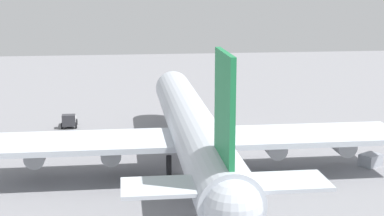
# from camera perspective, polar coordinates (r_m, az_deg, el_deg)

# --- Properties ---
(ground_plane) EXTENTS (251.38, 251.38, 0.00)m
(ground_plane) POSITION_cam_1_polar(r_m,az_deg,el_deg) (79.18, -0.00, -5.97)
(ground_plane) COLOR gray
(cargo_airplane) EXTENTS (62.85, 54.27, 18.74)m
(cargo_airplane) POSITION_cam_1_polar(r_m,az_deg,el_deg) (77.27, 0.03, -1.94)
(cargo_airplane) COLOR silver
(cargo_airplane) RESTS_ON ground_plane
(catering_truck) EXTENTS (4.48, 2.81, 2.42)m
(catering_truck) POSITION_cam_1_polar(r_m,az_deg,el_deg) (103.22, -11.90, -1.20)
(catering_truck) COLOR #333338
(catering_truck) RESTS_ON ground_plane
(cargo_container_fore) EXTENTS (2.33, 3.37, 1.77)m
(cargo_container_fore) POSITION_cam_1_polar(r_m,az_deg,el_deg) (98.06, 13.16, -2.15)
(cargo_container_fore) COLOR #B7BCC6
(cargo_container_fore) RESTS_ON ground_plane
(cargo_container_aft) EXTENTS (3.27, 3.48, 1.64)m
(cargo_container_aft) POSITION_cam_1_polar(r_m,az_deg,el_deg) (84.00, 17.00, -4.86)
(cargo_container_aft) COLOR #999EA8
(cargo_container_aft) RESTS_ON ground_plane
(safety_cone_nose) EXTENTS (0.42, 0.42, 0.60)m
(safety_cone_nose) POSITION_cam_1_polar(r_m,az_deg,el_deg) (106.42, -0.55, -1.01)
(safety_cone_nose) COLOR orange
(safety_cone_nose) RESTS_ON ground_plane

